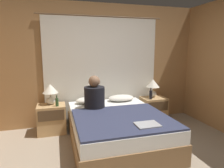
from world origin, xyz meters
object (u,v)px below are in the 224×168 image
object	(u,v)px
laptop_on_bed	(147,125)
lamp_right	(153,86)
nightstand_left	(52,119)
beer_bottle_on_left_stand	(57,102)
lamp_left	(50,91)
person_left_in_bed	(94,96)
nightstand_right	(153,110)
pillow_left	(90,100)
pillow_right	(121,98)
beer_bottle_on_right_stand	(151,95)
bed	(117,128)

from	to	relation	value
laptop_on_bed	lamp_right	bearing A→B (deg)	60.63
nightstand_left	beer_bottle_on_left_stand	xyz separation A→B (m)	(0.11, -0.10, 0.35)
lamp_right	laptop_on_bed	world-z (taller)	lamp_right
lamp_left	person_left_in_bed	size ratio (longest dim) A/B	0.65
nightstand_left	nightstand_right	xyz separation A→B (m)	(2.13, 0.00, 0.00)
nightstand_left	beer_bottle_on_left_stand	size ratio (longest dim) A/B	2.62
nightstand_right	lamp_left	bearing A→B (deg)	178.14
pillow_left	beer_bottle_on_left_stand	bearing A→B (deg)	-168.42
pillow_left	lamp_left	bearing A→B (deg)	177.02
lamp_right	pillow_left	size ratio (longest dim) A/B	0.72
lamp_right	pillow_right	size ratio (longest dim) A/B	0.72
lamp_left	lamp_right	size ratio (longest dim) A/B	1.00
pillow_right	person_left_in_bed	distance (m)	0.76
lamp_left	person_left_in_bed	bearing A→B (deg)	-29.19
beer_bottle_on_left_stand	beer_bottle_on_right_stand	xyz separation A→B (m)	(1.89, 0.00, 0.02)
lamp_right	person_left_in_bed	world-z (taller)	person_left_in_bed
lamp_right	person_left_in_bed	distance (m)	1.43
bed	laptop_on_bed	size ratio (longest dim) A/B	5.99
pillow_right	person_left_in_bed	bearing A→B (deg)	-148.49
lamp_left	pillow_left	distance (m)	0.77
bed	beer_bottle_on_left_stand	size ratio (longest dim) A/B	9.47
nightstand_right	beer_bottle_on_left_stand	bearing A→B (deg)	-177.25
nightstand_left	laptop_on_bed	size ratio (longest dim) A/B	1.66
nightstand_left	nightstand_right	world-z (taller)	same
beer_bottle_on_right_stand	pillow_left	bearing A→B (deg)	174.22
person_left_in_bed	lamp_right	bearing A→B (deg)	17.29
person_left_in_bed	pillow_left	bearing A→B (deg)	93.88
lamp_right	pillow_right	xyz separation A→B (m)	(-0.74, -0.04, -0.22)
pillow_right	beer_bottle_on_right_stand	size ratio (longest dim) A/B	2.26
nightstand_left	beer_bottle_on_right_stand	xyz separation A→B (m)	(2.00, -0.10, 0.36)
beer_bottle_on_left_stand	beer_bottle_on_right_stand	distance (m)	1.89
lamp_left	beer_bottle_on_right_stand	size ratio (longest dim) A/B	1.62
person_left_in_bed	beer_bottle_on_right_stand	distance (m)	1.27
bed	nightstand_left	distance (m)	1.29
bed	beer_bottle_on_right_stand	distance (m)	1.19
nightstand_left	lamp_right	world-z (taller)	lamp_right
nightstand_right	lamp_right	world-z (taller)	lamp_right
bed	lamp_left	distance (m)	1.44
pillow_right	laptop_on_bed	distance (m)	1.45
lamp_left	laptop_on_bed	world-z (taller)	lamp_left
pillow_left	bed	bearing A→B (deg)	-66.66
nightstand_right	pillow_right	size ratio (longest dim) A/B	1.00
lamp_right	pillow_left	world-z (taller)	lamp_right
nightstand_left	person_left_in_bed	xyz separation A→B (m)	(0.76, -0.36, 0.48)
lamp_left	lamp_right	world-z (taller)	same
nightstand_left	nightstand_right	size ratio (longest dim) A/B	1.00
nightstand_right	laptop_on_bed	size ratio (longest dim) A/B	1.66
beer_bottle_on_right_stand	laptop_on_bed	distance (m)	1.50
lamp_left	beer_bottle_on_right_stand	xyz separation A→B (m)	(2.00, -0.17, -0.16)
bed	laptop_on_bed	xyz separation A→B (m)	(0.23, -0.69, 0.30)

